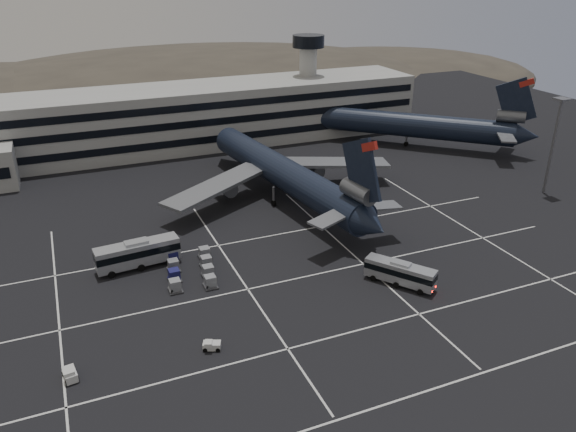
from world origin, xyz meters
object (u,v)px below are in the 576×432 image
object	(u,v)px
bus_near	(400,272)
tug_a	(70,374)
bus_far	(138,253)
trijet_main	(285,173)
uld_cluster	(188,266)

from	to	relation	value
bus_near	tug_a	size ratio (longest dim) A/B	3.84
bus_near	bus_far	bearing A→B (deg)	114.63
trijet_main	bus_far	xyz separation A→B (m)	(-29.27, -15.14, -2.94)
bus_near	uld_cluster	xyz separation A→B (m)	(-25.89, 14.77, -1.04)
bus_near	tug_a	world-z (taller)	bus_near
trijet_main	bus_near	world-z (taller)	trijet_main
tug_a	uld_cluster	size ratio (longest dim) A/B	0.17
trijet_main	bus_near	bearing A→B (deg)	-92.44
bus_near	tug_a	distance (m)	43.06
bus_near	uld_cluster	size ratio (longest dim) A/B	0.65
bus_far	tug_a	xyz separation A→B (m)	(-10.71, -21.71, -1.67)
bus_near	uld_cluster	bearing A→B (deg)	115.20
trijet_main	bus_near	distance (m)	34.26
tug_a	bus_far	bearing A→B (deg)	55.35
trijet_main	tug_a	size ratio (longest dim) A/B	23.78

